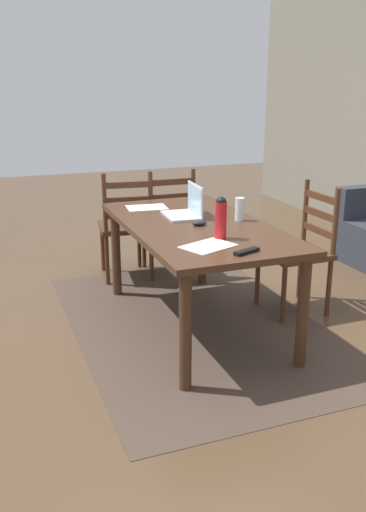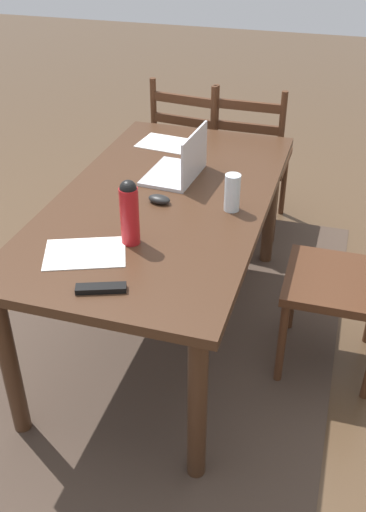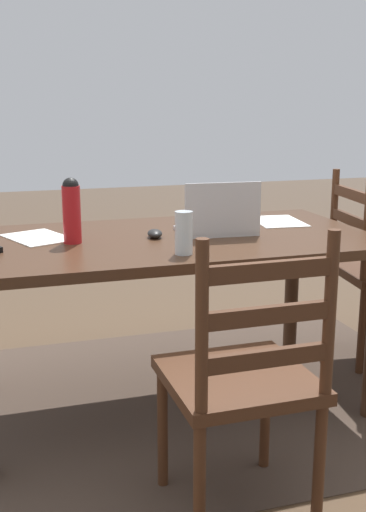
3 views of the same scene
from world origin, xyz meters
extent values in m
plane|color=brown|center=(0.00, 0.00, 0.00)|extent=(14.00, 14.00, 0.00)
cube|color=#47382D|center=(0.00, 0.00, 0.00)|extent=(2.52, 1.66, 0.01)
cube|color=#422819|center=(0.00, 0.00, 0.72)|extent=(1.70, 0.90, 0.04)
cylinder|color=#422819|center=(-0.77, -0.37, 0.35)|extent=(0.07, 0.07, 0.70)
cylinder|color=#4C2B19|center=(-1.01, -0.39, 0.21)|extent=(0.04, 0.04, 0.43)
cylinder|color=#4C2B19|center=(-0.97, -0.02, 0.21)|extent=(0.04, 0.04, 0.43)
cylinder|color=#4C2B19|center=(-1.00, -0.39, 0.70)|extent=(0.04, 0.04, 0.50)
cube|color=#4C2B19|center=(-0.98, -0.21, 0.60)|extent=(0.07, 0.36, 0.05)
cube|color=#4C2B19|center=(-0.98, -0.21, 0.72)|extent=(0.07, 0.36, 0.05)
cube|color=#4C2B19|center=(-0.98, -0.21, 0.85)|extent=(0.07, 0.36, 0.05)
cube|color=#4C2B19|center=(0.00, 0.78, 0.45)|extent=(0.44, 0.44, 0.04)
cylinder|color=#4C2B19|center=(0.19, 0.59, 0.21)|extent=(0.04, 0.04, 0.43)
cylinder|color=#4C2B19|center=(-0.19, 0.59, 0.21)|extent=(0.04, 0.04, 0.43)
cylinder|color=#4C2B19|center=(0.19, 0.97, 0.21)|extent=(0.04, 0.04, 0.43)
cylinder|color=#4C2B19|center=(-0.19, 0.97, 0.21)|extent=(0.04, 0.04, 0.43)
cylinder|color=#4C2B19|center=(0.19, 0.98, 0.70)|extent=(0.04, 0.04, 0.50)
cylinder|color=#4C2B19|center=(-0.19, 0.98, 0.70)|extent=(0.04, 0.04, 0.50)
cube|color=#4C2B19|center=(0.00, 0.98, 0.60)|extent=(0.36, 0.03, 0.05)
cube|color=#4C2B19|center=(0.00, 0.98, 0.72)|extent=(0.36, 0.03, 0.05)
cube|color=#4C2B19|center=(0.00, 0.98, 0.85)|extent=(0.36, 0.03, 0.05)
cube|color=silver|center=(-0.22, -0.03, 0.75)|extent=(0.33, 0.24, 0.02)
cube|color=silver|center=(-0.21, 0.08, 0.86)|extent=(0.32, 0.03, 0.21)
cube|color=#A5CCEA|center=(-0.21, 0.07, 0.86)|extent=(0.30, 0.02, 0.19)
cylinder|color=red|center=(0.39, 0.00, 0.86)|extent=(0.07, 0.07, 0.23)
sphere|color=black|center=(0.39, 0.00, 0.97)|extent=(0.06, 0.06, 0.06)
cylinder|color=silver|center=(0.03, 0.31, 0.82)|extent=(0.07, 0.07, 0.16)
ellipsoid|color=black|center=(0.06, 0.00, 0.76)|extent=(0.08, 0.11, 0.03)
cube|color=white|center=(0.52, -0.13, 0.74)|extent=(0.31, 0.35, 0.00)
cube|color=white|center=(-0.58, -0.17, 0.74)|extent=(0.24, 0.32, 0.00)
camera|label=1|loc=(3.29, -1.34, 1.65)|focal=38.37mm
camera|label=2|loc=(2.12, 0.73, 1.89)|focal=40.40mm
camera|label=3|loc=(0.70, 2.48, 1.29)|focal=44.78mm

